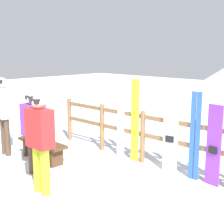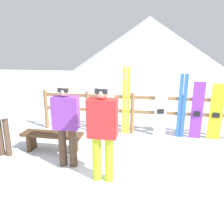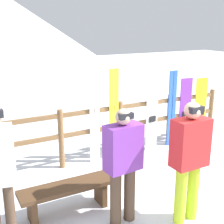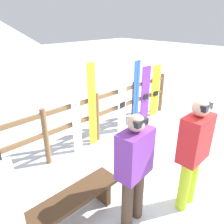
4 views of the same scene
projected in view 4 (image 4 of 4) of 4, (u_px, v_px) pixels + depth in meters
The scene contains 11 objects.
ground_plane at pixel (169, 179), 3.69m from camera, with size 40.00×40.00×0.00m, color white.
fence at pixel (97, 113), 4.64m from camera, with size 4.94×0.10×1.09m.
bench at pixel (73, 202), 2.83m from camera, with size 1.33×0.36×0.42m.
person_red at pixel (194, 150), 2.84m from camera, with size 0.47×0.26×1.63m.
person_purple at pixel (134, 165), 2.61m from camera, with size 0.48×0.29×1.55m.
ski_pair_white at pixel (76, 112), 4.16m from camera, with size 0.20×0.02×1.71m.
ski_pair_yellow at pixel (92, 106), 4.41m from camera, with size 0.19×0.02×1.75m.
snowboard_white at pixel (122, 102), 5.03m from camera, with size 0.30×0.09×1.47m.
ski_pair_blue at pixel (136, 94), 5.33m from camera, with size 0.19×0.02×1.61m.
snowboard_purple at pixel (145, 94), 5.60m from camera, with size 0.28×0.08×1.43m.
snowboard_yellow at pixel (155, 91), 5.88m from camera, with size 0.30×0.07×1.40m.
Camera 4 is at (-2.74, -1.42, 2.51)m, focal length 35.00 mm.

